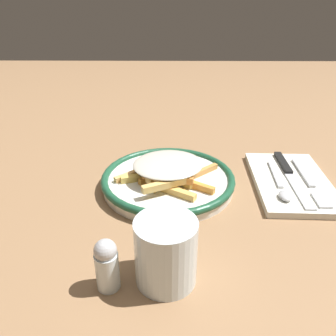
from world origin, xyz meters
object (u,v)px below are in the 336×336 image
(fork, at_px, (309,181))
(salt_shaker, at_px, (107,264))
(fries_heap, at_px, (168,169))
(water_glass, at_px, (170,252))
(spoon, at_px, (281,187))
(napkin, at_px, (291,182))
(plate, at_px, (168,180))
(knife, at_px, (289,173))

(fork, xyz_separation_m, salt_shaker, (0.33, 0.24, 0.02))
(fries_heap, xyz_separation_m, water_glass, (-0.01, 0.23, 0.00))
(fries_heap, xyz_separation_m, spoon, (-0.20, 0.02, -0.02))
(fork, bearing_deg, fries_heap, 0.24)
(napkin, relative_size, spoon, 1.47)
(napkin, relative_size, salt_shaker, 3.13)
(plate, relative_size, napkin, 1.11)
(fries_heap, distance_m, water_glass, 0.23)
(water_glass, height_order, salt_shaker, water_glass)
(plate, bearing_deg, salt_shaker, 73.73)
(knife, bearing_deg, fork, 131.41)
(plate, distance_m, knife, 0.24)
(napkin, relative_size, fork, 1.27)
(plate, distance_m, water_glass, 0.23)
(salt_shaker, bearing_deg, knife, -138.23)
(fork, relative_size, knife, 0.84)
(fork, height_order, water_glass, water_glass)
(napkin, bearing_deg, knife, -90.79)
(spoon, bearing_deg, knife, -119.72)
(napkin, distance_m, water_glass, 0.33)
(napkin, bearing_deg, salt_shaker, 39.75)
(plate, height_order, fork, plate)
(plate, relative_size, spoon, 1.62)
(plate, height_order, napkin, plate)
(fries_heap, distance_m, fork, 0.26)
(fork, bearing_deg, knife, -48.59)
(spoon, bearing_deg, salt_shaker, 38.56)
(fries_heap, height_order, napkin, fries_heap)
(knife, distance_m, salt_shaker, 0.41)
(fries_heap, xyz_separation_m, fork, (-0.26, -0.00, -0.03))
(fries_heap, bearing_deg, knife, -172.19)
(napkin, distance_m, knife, 0.02)
(fries_heap, height_order, knife, fries_heap)
(plate, xyz_separation_m, fries_heap, (0.00, 0.00, 0.03))
(napkin, relative_size, knife, 1.07)
(fries_heap, relative_size, spoon, 1.28)
(spoon, height_order, salt_shaker, salt_shaker)
(spoon, bearing_deg, water_glass, 45.86)
(plate, height_order, spoon, plate)
(knife, bearing_deg, salt_shaker, 41.77)
(napkin, bearing_deg, fries_heap, 3.24)
(napkin, distance_m, fork, 0.03)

